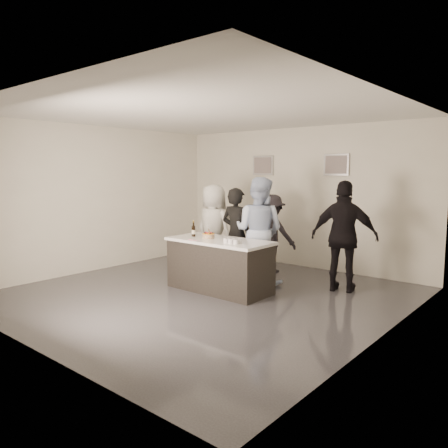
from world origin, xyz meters
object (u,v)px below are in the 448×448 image
at_px(person_main_black, 236,234).
at_px(person_main_blue, 259,231).
at_px(cake, 208,236).
at_px(person_guest_left, 214,229).
at_px(bar_counter, 220,265).
at_px(beer_bottle_a, 194,228).
at_px(person_guest_back, 271,233).
at_px(person_guest_right, 344,236).
at_px(beer_bottle_b, 193,229).

bearing_deg(person_main_black, person_main_blue, -177.45).
bearing_deg(cake, person_guest_left, 127.00).
bearing_deg(person_main_blue, bar_counter, 64.72).
xyz_separation_m(bar_counter, person_main_black, (-0.27, 0.81, 0.43)).
xyz_separation_m(beer_bottle_a, person_guest_back, (0.59, 1.68, -0.23)).
relative_size(person_main_black, person_main_blue, 0.90).
height_order(person_main_blue, person_guest_left, person_main_blue).
xyz_separation_m(person_guest_right, person_guest_back, (-1.77, 0.42, -0.16)).
bearing_deg(beer_bottle_a, person_guest_right, 28.09).
distance_m(person_main_black, person_guest_left, 0.71).
bearing_deg(person_guest_back, person_guest_right, 157.56).
relative_size(cake, person_guest_back, 0.13).
xyz_separation_m(cake, beer_bottle_a, (-0.46, 0.10, 0.09)).
height_order(person_main_blue, person_guest_back, person_main_blue).
bearing_deg(beer_bottle_b, person_main_black, 70.22).
bearing_deg(person_main_black, cake, 90.03).
distance_m(person_main_blue, person_guest_right, 1.53).
relative_size(bar_counter, cake, 8.68).
height_order(person_main_black, person_main_blue, person_main_blue).
distance_m(beer_bottle_a, person_main_black, 0.86).
bearing_deg(person_guest_left, beer_bottle_b, 115.09).
xyz_separation_m(beer_bottle_a, person_main_blue, (0.92, 0.77, -0.05)).
bearing_deg(person_guest_right, beer_bottle_b, 16.43).
relative_size(person_main_blue, person_guest_back, 1.23).
xyz_separation_m(person_main_blue, person_guest_left, (-1.19, 0.10, -0.08)).
distance_m(beer_bottle_a, beer_bottle_b, 0.17).
height_order(person_main_blue, person_guest_right, person_main_blue).
height_order(person_main_black, person_guest_back, person_main_black).
xyz_separation_m(bar_counter, person_guest_back, (-0.10, 1.76, 0.35)).
distance_m(cake, person_main_blue, 0.99).
bearing_deg(bar_counter, person_main_black, 108.63).
xyz_separation_m(beer_bottle_a, person_guest_left, (-0.27, 0.87, -0.13)).
xyz_separation_m(person_guest_left, person_guest_back, (0.87, 0.81, -0.10)).
bearing_deg(beer_bottle_a, person_main_blue, 40.19).
height_order(beer_bottle_a, beer_bottle_b, same).
distance_m(beer_bottle_a, person_guest_back, 1.80).
xyz_separation_m(cake, person_main_black, (-0.04, 0.83, -0.06)).
bearing_deg(bar_counter, beer_bottle_b, -175.65).
height_order(bar_counter, beer_bottle_b, beer_bottle_b).
distance_m(bar_counter, cake, 0.54).
bearing_deg(bar_counter, person_guest_right, 38.75).
xyz_separation_m(person_main_black, person_guest_left, (-0.70, 0.14, 0.02)).
distance_m(person_main_black, person_guest_right, 2.01).
height_order(beer_bottle_a, person_main_black, person_main_black).
bearing_deg(beer_bottle_b, person_guest_left, 111.43).
bearing_deg(beer_bottle_b, beer_bottle_a, 133.63).
distance_m(beer_bottle_b, person_guest_back, 1.88).
distance_m(person_main_black, person_guest_back, 0.97).
bearing_deg(cake, person_guest_right, 35.59).
height_order(beer_bottle_b, person_main_blue, person_main_blue).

